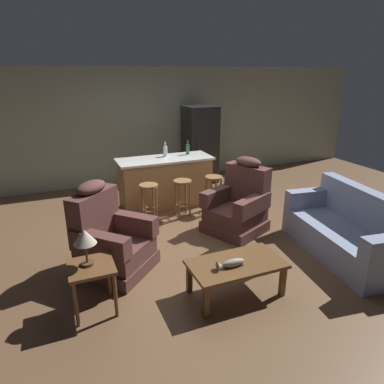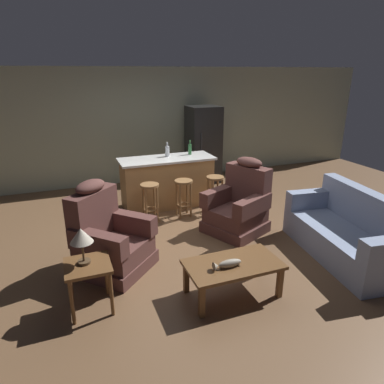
# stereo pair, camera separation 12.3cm
# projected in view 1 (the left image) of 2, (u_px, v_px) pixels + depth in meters

# --- Properties ---
(ground_plane) EXTENTS (12.00, 12.00, 0.00)m
(ground_plane) POSITION_uv_depth(u_px,v_px,m) (192.00, 233.00, 5.59)
(ground_plane) COLOR brown
(back_wall) EXTENTS (12.00, 0.05, 2.60)m
(back_wall) POSITION_uv_depth(u_px,v_px,m) (140.00, 126.00, 7.88)
(back_wall) COLOR #9EA88E
(back_wall) RESTS_ON ground_plane
(coffee_table) EXTENTS (1.10, 0.60, 0.42)m
(coffee_table) POSITION_uv_depth(u_px,v_px,m) (236.00, 267.00, 3.96)
(coffee_table) COLOR brown
(coffee_table) RESTS_ON ground_plane
(fish_figurine) EXTENTS (0.34, 0.10, 0.10)m
(fish_figurine) POSITION_uv_depth(u_px,v_px,m) (231.00, 264.00, 3.83)
(fish_figurine) COLOR #4C3823
(fish_figurine) RESTS_ON coffee_table
(couch) EXTENTS (1.08, 1.99, 0.94)m
(couch) POSITION_uv_depth(u_px,v_px,m) (347.00, 232.00, 4.86)
(couch) COLOR #8493B2
(couch) RESTS_ON ground_plane
(recliner_near_lamp) EXTENTS (1.19, 1.19, 1.20)m
(recliner_near_lamp) POSITION_uv_depth(u_px,v_px,m) (110.00, 240.00, 4.45)
(recliner_near_lamp) COLOR brown
(recliner_near_lamp) RESTS_ON ground_plane
(recliner_near_island) EXTENTS (1.12, 1.12, 1.20)m
(recliner_near_island) POSITION_uv_depth(u_px,v_px,m) (238.00, 206.00, 5.59)
(recliner_near_island) COLOR brown
(recliner_near_island) RESTS_ON ground_plane
(end_table) EXTENTS (0.48, 0.48, 0.56)m
(end_table) POSITION_uv_depth(u_px,v_px,m) (92.00, 273.00, 3.65)
(end_table) COLOR brown
(end_table) RESTS_ON ground_plane
(table_lamp) EXTENTS (0.24, 0.24, 0.41)m
(table_lamp) POSITION_uv_depth(u_px,v_px,m) (85.00, 238.00, 3.53)
(table_lamp) COLOR #4C3823
(table_lamp) RESTS_ON end_table
(kitchen_island) EXTENTS (1.80, 0.70, 0.95)m
(kitchen_island) POSITION_uv_depth(u_px,v_px,m) (165.00, 182.00, 6.61)
(kitchen_island) COLOR #AD7F4C
(kitchen_island) RESTS_ON ground_plane
(bar_stool_left) EXTENTS (0.32, 0.32, 0.68)m
(bar_stool_left) POSITION_uv_depth(u_px,v_px,m) (149.00, 196.00, 5.88)
(bar_stool_left) COLOR olive
(bar_stool_left) RESTS_ON ground_plane
(bar_stool_middle) EXTENTS (0.32, 0.32, 0.68)m
(bar_stool_middle) POSITION_uv_depth(u_px,v_px,m) (182.00, 191.00, 6.10)
(bar_stool_middle) COLOR olive
(bar_stool_middle) RESTS_ON ground_plane
(bar_stool_right) EXTENTS (0.32, 0.32, 0.68)m
(bar_stool_right) POSITION_uv_depth(u_px,v_px,m) (214.00, 187.00, 6.33)
(bar_stool_right) COLOR olive
(bar_stool_right) RESTS_ON ground_plane
(refrigerator) EXTENTS (0.70, 0.69, 1.76)m
(refrigerator) POSITION_uv_depth(u_px,v_px,m) (200.00, 145.00, 7.98)
(refrigerator) COLOR black
(refrigerator) RESTS_ON ground_plane
(bottle_tall_green) EXTENTS (0.08, 0.08, 0.28)m
(bottle_tall_green) POSITION_uv_depth(u_px,v_px,m) (165.00, 151.00, 6.54)
(bottle_tall_green) COLOR silver
(bottle_tall_green) RESTS_ON kitchen_island
(bottle_short_amber) EXTENTS (0.07, 0.07, 0.28)m
(bottle_short_amber) POSITION_uv_depth(u_px,v_px,m) (188.00, 149.00, 6.71)
(bottle_short_amber) COLOR #2D6B38
(bottle_short_amber) RESTS_ON kitchen_island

